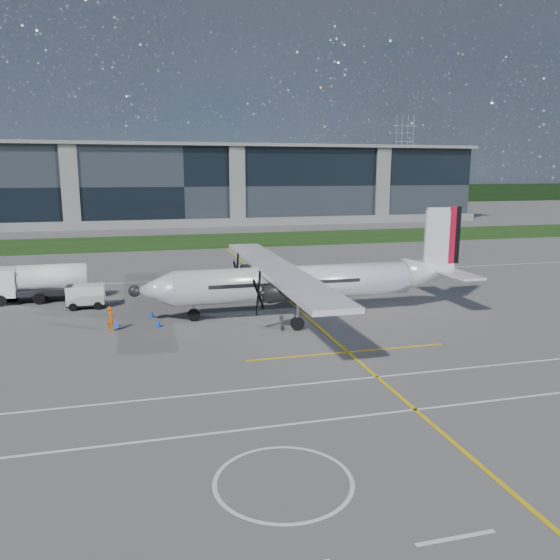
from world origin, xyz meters
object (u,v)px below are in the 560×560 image
safety_cone_stbdwing (241,278)px  fuel_tanker_truck (31,283)px  safety_cone_nose_stbd (152,314)px  safety_cone_fwd (117,323)px  pylon_east (404,159)px  turboprop_aircraft (307,262)px  baggage_tug (86,297)px  ground_crew_person (111,317)px  safety_cone_nose_port (158,323)px

safety_cone_stbdwing → fuel_tanker_truck: bearing=-166.7°
safety_cone_nose_stbd → safety_cone_fwd: bearing=-140.1°
pylon_east → turboprop_aircraft: 168.62m
pylon_east → baggage_tug: (-97.53, -141.19, -14.12)m
ground_crew_person → safety_cone_fwd: (0.30, 0.94, -0.70)m
safety_cone_nose_stbd → safety_cone_fwd: same height
pylon_east → ground_crew_person: pylon_east is taller
safety_cone_stbdwing → safety_cone_nose_stbd: same height
ground_crew_person → safety_cone_fwd: bearing=-19.2°
pylon_east → safety_cone_nose_stbd: 173.04m
safety_cone_nose_stbd → safety_cone_nose_port: bearing=-81.5°
safety_cone_stbdwing → safety_cone_nose_port: size_ratio=1.00×
turboprop_aircraft → ground_crew_person: bearing=-175.2°
safety_cone_nose_port → safety_cone_nose_stbd: size_ratio=1.00×
fuel_tanker_truck → safety_cone_fwd: size_ratio=15.76×
fuel_tanker_truck → safety_cone_nose_port: bearing=-46.4°
safety_cone_nose_stbd → safety_cone_fwd: size_ratio=1.00×
safety_cone_stbdwing → safety_cone_nose_stbd: 14.45m
safety_cone_stbdwing → safety_cone_fwd: size_ratio=1.00×
fuel_tanker_truck → pylon_east: bearing=53.5°
safety_cone_stbdwing → safety_cone_nose_port: (-8.24, -14.19, 0.00)m
turboprop_aircraft → safety_cone_fwd: 13.80m
pylon_east → fuel_tanker_truck: 172.03m
baggage_tug → safety_cone_stbdwing: 15.34m
turboprop_aircraft → baggage_tug: 17.07m
baggage_tug → safety_cone_fwd: size_ratio=5.86×
turboprop_aircraft → safety_cone_nose_port: size_ratio=50.83×
fuel_tanker_truck → safety_cone_nose_stbd: (9.12, -7.37, -1.23)m
safety_cone_fwd → baggage_tug: bearing=111.9°
safety_cone_nose_port → safety_cone_nose_stbd: (-0.39, 2.60, 0.00)m
baggage_tug → safety_cone_nose_stbd: (4.76, -4.13, -0.63)m
baggage_tug → ground_crew_person: bearing=-73.0°
pylon_east → fuel_tanker_truck: pylon_east is taller
baggage_tug → safety_cone_stbdwing: size_ratio=5.86×
pylon_east → safety_cone_nose_port: bearing=-122.0°
safety_cone_stbdwing → safety_cone_fwd: same height
safety_cone_fwd → safety_cone_nose_stbd: bearing=39.9°
ground_crew_person → safety_cone_nose_port: 3.10m
ground_crew_person → safety_cone_fwd: ground_crew_person is taller
safety_cone_nose_port → safety_cone_nose_stbd: bearing=98.5°
ground_crew_person → fuel_tanker_truck: bearing=30.9°
baggage_tug → safety_cone_nose_port: baggage_tug is taller
pylon_east → ground_crew_person: (-95.39, -148.20, -14.05)m
turboprop_aircraft → safety_cone_nose_port: turboprop_aircraft is taller
turboprop_aircraft → fuel_tanker_truck: size_ratio=3.23×
pylon_east → safety_cone_nose_stbd: (-92.78, -145.32, -14.75)m
turboprop_aircraft → safety_cone_fwd: bearing=-179.1°
ground_crew_person → baggage_tug: bearing=15.4°
ground_crew_person → safety_cone_nose_port: bearing=-86.2°
fuel_tanker_truck → baggage_tug: 5.47m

